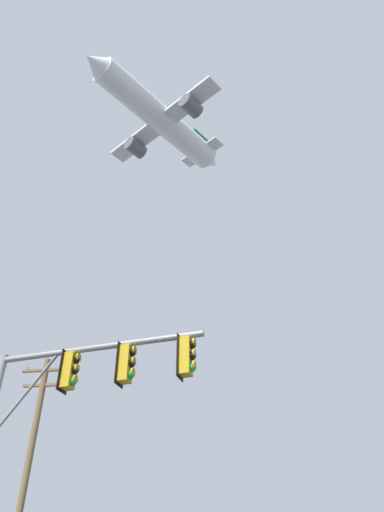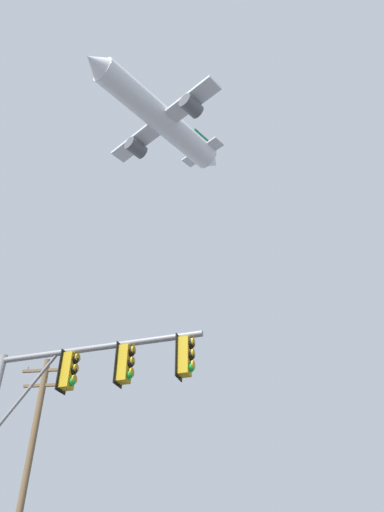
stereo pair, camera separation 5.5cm
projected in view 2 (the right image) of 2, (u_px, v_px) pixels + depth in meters
signal_pole_near at (66, 405)px, 11.08m from camera, size 5.56×1.23×6.61m
utility_pole at (27, 470)px, 18.77m from camera, size 2.20×0.28×10.00m
airplane at (160, 118)px, 53.77m from camera, size 14.56×18.44×5.67m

